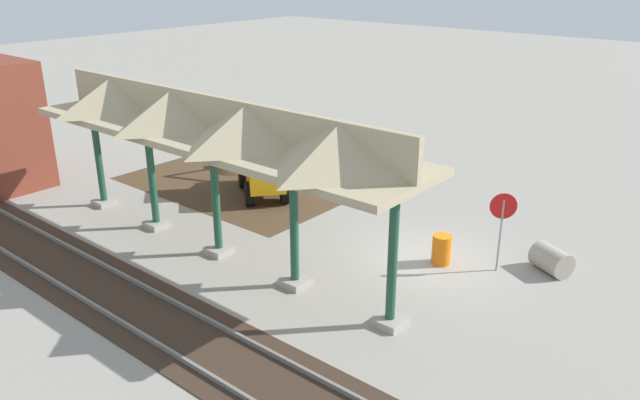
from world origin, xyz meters
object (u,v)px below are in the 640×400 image
concrete_pipe (551,260)px  backhoe (262,161)px  traffic_barrel (441,249)px  stop_sign (502,216)px

concrete_pipe → backhoe: bearing=3.3°
backhoe → traffic_barrel: 8.36m
traffic_barrel → backhoe: bearing=-6.3°
concrete_pipe → traffic_barrel: 3.11m
stop_sign → traffic_barrel: 2.04m
traffic_barrel → stop_sign: bearing=-156.3°
backhoe → concrete_pipe: bearing=-176.7°
backhoe → traffic_barrel: backhoe is taller
stop_sign → backhoe: (9.74, -0.27, -0.46)m
stop_sign → traffic_barrel: stop_sign is taller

